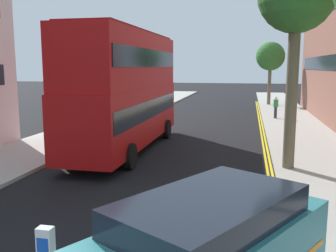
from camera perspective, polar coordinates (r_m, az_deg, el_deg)
The scene contains 7 objects.
sidewalk_right at distance 19.34m, azimuth 21.00°, elevation -3.38°, with size 4.00×80.00×0.14m, color #ADA89E.
sidewalk_left at distance 21.53m, azimuth -15.61°, elevation -1.90°, with size 4.00×80.00×0.14m, color #ADA89E.
kerb_line_outer at distance 17.19m, azimuth 15.04°, elevation -4.82°, with size 0.10×56.00×0.01m, color yellow.
kerb_line_inner at distance 17.18m, azimuth 14.51°, elevation -4.80°, with size 0.10×56.00×0.01m, color yellow.
double_decker_bus_away at distance 18.14m, azimuth -6.36°, elevation 5.82°, with size 2.82×10.82×5.64m.
pedestrian_far at distance 29.60m, azimuth 15.96°, elevation 2.77°, with size 0.34×0.22×1.62m.
street_tree_near at distance 40.19m, azimuth 15.22°, elevation 10.06°, with size 2.89×2.89×6.34m.
Camera 1 is at (3.44, -2.68, 4.02)m, focal length 40.35 mm.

